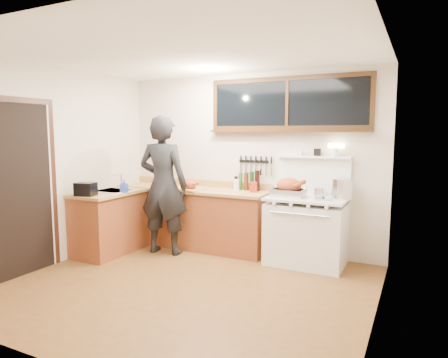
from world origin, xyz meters
The scene contains 20 objects.
ground_plane centered at (0.00, 0.00, -0.01)m, with size 4.00×3.50×0.02m, color #5A3817.
room_shell centered at (0.00, 0.00, 1.65)m, with size 4.10×3.60×2.65m.
counter_back centered at (-0.80, 1.45, 0.45)m, with size 2.44×0.64×1.00m.
counter_left centered at (-1.70, 0.62, 0.45)m, with size 0.64×1.09×0.90m.
sink_unit centered at (-1.68, 0.70, 0.85)m, with size 0.50×0.45×0.37m.
vintage_stove centered at (1.00, 1.41, 0.47)m, with size 1.02×0.74×1.61m.
back_window centered at (0.60, 1.72, 2.06)m, with size 2.32×0.13×0.77m.
left_doorway centered at (-1.99, -0.55, 1.09)m, with size 0.02×1.04×2.17m.
knife_strip centered at (0.12, 1.73, 1.31)m, with size 0.52×0.03×0.28m.
man centered at (-0.98, 0.96, 0.99)m, with size 0.78×0.57×1.99m.
soap_bottle centered at (-1.43, 0.65, 0.99)m, with size 0.10×0.10×0.19m.
toaster centered at (-1.70, 0.19, 0.99)m, with size 0.29×0.23×0.18m.
cutting_board centered at (-0.73, 1.29, 0.95)m, with size 0.48×0.41×0.14m.
roast_turkey centered at (0.77, 1.37, 1.00)m, with size 0.47×0.33×0.25m.
stockpot centered at (1.43, 1.51, 1.03)m, with size 0.35×0.35×0.26m.
saucepan centered at (1.11, 1.59, 0.95)m, with size 0.16×0.27×0.11m.
pot_lid centered at (1.23, 1.30, 0.91)m, with size 0.22×0.22×0.04m.
coffee_tin centered at (0.21, 1.48, 0.97)m, with size 0.12×0.10×0.15m.
pitcher centered at (-0.10, 1.56, 0.98)m, with size 0.10×0.10×0.16m.
bottle_cluster centered at (0.07, 1.63, 1.03)m, with size 0.40×0.07×0.30m.
Camera 1 is at (2.32, -3.73, 1.76)m, focal length 32.00 mm.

